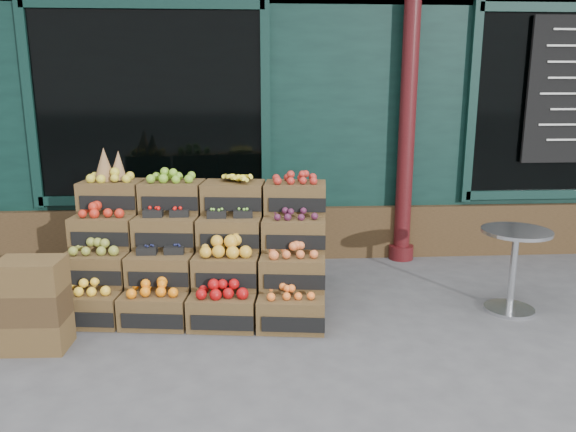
{
  "coord_description": "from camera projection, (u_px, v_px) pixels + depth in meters",
  "views": [
    {
      "loc": [
        -0.51,
        -4.07,
        1.99
      ],
      "look_at": [
        -0.2,
        0.7,
        0.85
      ],
      "focal_mm": 35.0,
      "sensor_mm": 36.0,
      "label": 1
    }
  ],
  "objects": [
    {
      "name": "ground",
      "position": [
        319.0,
        340.0,
        4.44
      ],
      "size": [
        60.0,
        60.0,
        0.0
      ],
      "primitive_type": "plane",
      "color": "#48484B",
      "rests_on": "ground"
    },
    {
      "name": "spare_crates",
      "position": [
        34.0,
        305.0,
        4.23
      ],
      "size": [
        0.48,
        0.34,
        0.71
      ],
      "rotation": [
        0.0,
        0.0,
        -0.03
      ],
      "color": "#503B1F",
      "rests_on": "ground"
    },
    {
      "name": "shopkeeper",
      "position": [
        148.0,
        172.0,
        7.03
      ],
      "size": [
        0.76,
        0.61,
        1.8
      ],
      "primitive_type": "imported",
      "rotation": [
        0.0,
        0.0,
        3.44
      ],
      "color": "#1D6738",
      "rests_on": "ground"
    },
    {
      "name": "shop_facade",
      "position": [
        282.0,
        56.0,
        8.85
      ],
      "size": [
        12.0,
        6.24,
        4.8
      ],
      "color": "black",
      "rests_on": "ground"
    },
    {
      "name": "bistro_table",
      "position": [
        514.0,
        261.0,
        4.91
      ],
      "size": [
        0.6,
        0.6,
        0.75
      ],
      "rotation": [
        0.0,
        0.0,
        0.05
      ],
      "color": "#B8BBBF",
      "rests_on": "ground"
    },
    {
      "name": "crate_display",
      "position": [
        199.0,
        258.0,
        5.08
      ],
      "size": [
        2.38,
        1.37,
        1.42
      ],
      "rotation": [
        0.0,
        0.0,
        -0.12
      ],
      "color": "#503B1F",
      "rests_on": "ground"
    }
  ]
}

